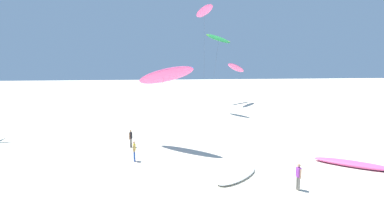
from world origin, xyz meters
TOP-DOWN VIEW (x-y plane):
  - flying_kite_1 at (11.84, 56.32)m, footprint 6.75×10.95m
  - flying_kite_2 at (6.37, 43.01)m, footprint 2.71×7.08m
  - flying_kite_3 at (-0.92, 23.50)m, footprint 5.59×7.84m
  - flying_kite_4 at (14.48, 52.91)m, footprint 5.73×7.47m
  - grounded_kite_0 at (12.72, 16.39)m, footprint 4.99×4.54m
  - grounded_kite_2 at (3.41, 15.63)m, footprint 4.34×4.33m
  - person_foreground_walker at (-3.58, 20.16)m, footprint 0.22×0.51m
  - person_mid_field at (-4.04, 24.42)m, footprint 0.31×0.47m
  - person_far_watcher at (6.44, 12.91)m, footprint 0.23×0.51m

SIDE VIEW (x-z plane):
  - grounded_kite_2 at x=3.41m, z-range 0.00..0.31m
  - grounded_kite_0 at x=12.72m, z-range 0.00..0.40m
  - person_foreground_walker at x=-3.58m, z-range 0.08..1.72m
  - person_mid_field at x=-4.04m, z-range 0.08..1.72m
  - person_far_watcher at x=6.44m, z-range 0.08..1.76m
  - flying_kite_3 at x=-0.92m, z-range 2.66..10.58m
  - flying_kite_4 at x=14.48m, z-range 2.83..11.06m
  - flying_kite_1 at x=11.84m, z-range 5.71..19.40m
  - flying_kite_2 at x=6.37m, z-range 7.25..23.71m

